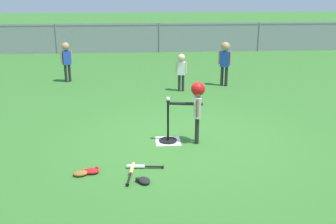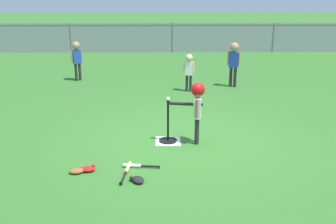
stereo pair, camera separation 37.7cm
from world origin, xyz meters
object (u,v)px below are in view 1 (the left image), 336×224
at_px(spare_bat_silver, 140,166).
at_px(spare_bat_wood, 131,171).
at_px(fielder_near_left, 181,67).
at_px(glove_near_bats, 92,171).
at_px(fielder_near_right, 66,57).
at_px(glove_tossed_aside, 81,173).
at_px(glove_by_plate, 144,180).
at_px(batting_tee, 168,135).
at_px(baseball_on_tee, 168,99).
at_px(fielder_deep_left, 225,58).
at_px(batter_child, 197,100).

xyz_separation_m(spare_bat_silver, spare_bat_wood, (-0.13, -0.13, 0.00)).
xyz_separation_m(fielder_near_left, glove_near_bats, (-1.79, -4.51, -0.59)).
distance_m(fielder_near_left, fielder_near_right, 3.32).
bearing_deg(glove_tossed_aside, spare_bat_wood, 2.56).
bearing_deg(fielder_near_right, glove_by_plate, -71.20).
bearing_deg(spare_bat_silver, fielder_near_right, 109.73).
bearing_deg(batting_tee, glove_tossed_aside, -138.60).
height_order(baseball_on_tee, fielder_near_right, fielder_near_right).
bearing_deg(fielder_near_right, fielder_deep_left, -9.88).
distance_m(baseball_on_tee, glove_tossed_aside, 1.98).
xyz_separation_m(batting_tee, glove_near_bats, (-1.22, -1.15, -0.09)).
distance_m(batting_tee, glove_near_bats, 1.68).
distance_m(fielder_near_left, glove_near_bats, 4.89).
bearing_deg(baseball_on_tee, fielder_near_right, 118.85).
relative_size(fielder_deep_left, glove_tossed_aside, 4.65).
relative_size(fielder_near_left, glove_tossed_aside, 3.78).
height_order(fielder_deep_left, spare_bat_wood, fielder_deep_left).
bearing_deg(spare_bat_wood, fielder_deep_left, 64.15).
distance_m(batting_tee, spare_bat_silver, 1.16).
xyz_separation_m(batting_tee, spare_bat_silver, (-0.50, -1.04, -0.10)).
bearing_deg(baseball_on_tee, spare_bat_silver, -115.79).
relative_size(fielder_near_left, fielder_near_right, 0.87).
distance_m(batting_tee, fielder_deep_left, 4.26).
bearing_deg(fielder_near_left, batter_child, -91.29).
bearing_deg(baseball_on_tee, fielder_near_left, 80.31).
bearing_deg(fielder_near_left, glove_near_bats, -111.64).
xyz_separation_m(fielder_near_right, spare_bat_wood, (1.89, -5.74, -0.68)).
bearing_deg(baseball_on_tee, fielder_deep_left, 64.89).
xyz_separation_m(fielder_deep_left, glove_by_plate, (-2.24, -5.32, -0.73)).
distance_m(spare_bat_silver, glove_near_bats, 0.72).
bearing_deg(glove_tossed_aside, batting_tee, 41.40).
distance_m(baseball_on_tee, spare_bat_silver, 1.38).
distance_m(batter_child, spare_bat_wood, 1.74).
distance_m(batting_tee, baseball_on_tee, 0.66).
distance_m(fielder_deep_left, spare_bat_silver, 5.43).
bearing_deg(fielder_deep_left, baseball_on_tee, -115.11).
bearing_deg(fielder_deep_left, fielder_near_left, -159.26).
height_order(fielder_near_left, fielder_near_right, fielder_near_right).
xyz_separation_m(spare_bat_silver, glove_near_bats, (-0.71, -0.11, 0.01)).
bearing_deg(fielder_near_left, glove_tossed_aside, -113.07).
xyz_separation_m(fielder_near_left, glove_tossed_aside, (-1.95, -4.57, -0.59)).
height_order(fielder_deep_left, glove_near_bats, fielder_deep_left).
bearing_deg(spare_bat_wood, batter_child, 44.22).
bearing_deg(glove_tossed_aside, batter_child, 31.16).
height_order(batting_tee, fielder_near_right, fielder_near_right).
relative_size(baseball_on_tee, glove_tossed_aside, 0.29).
distance_m(glove_by_plate, glove_near_bats, 0.84).
relative_size(batting_tee, glove_near_bats, 3.37).
relative_size(baseball_on_tee, fielder_deep_left, 0.06).
distance_m(fielder_deep_left, spare_bat_wood, 5.60).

